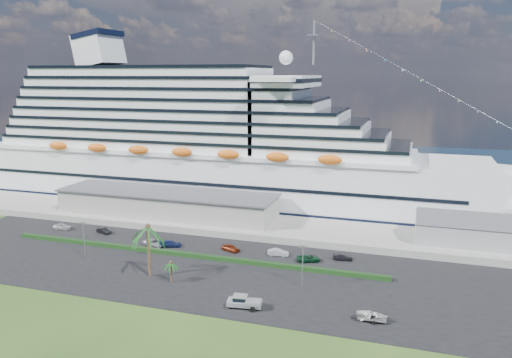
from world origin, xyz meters
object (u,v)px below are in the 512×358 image
(boat_trailer, at_px, (372,315))
(parked_car_3, at_px, (170,244))
(cruise_ship, at_px, (212,149))
(pickup_truck, at_px, (244,301))

(boat_trailer, bearing_deg, parked_car_3, 154.95)
(cruise_ship, distance_m, parked_car_3, 46.78)
(cruise_ship, distance_m, boat_trailer, 87.20)
(pickup_truck, bearing_deg, parked_car_3, 137.70)
(parked_car_3, bearing_deg, pickup_truck, -152.97)
(pickup_truck, height_order, boat_trailer, pickup_truck)
(parked_car_3, xyz_separation_m, boat_trailer, (47.73, -22.31, 0.36))
(pickup_truck, xyz_separation_m, boat_trailer, (21.40, 1.64, -0.07))
(parked_car_3, bearing_deg, boat_trailer, -135.72)
(cruise_ship, relative_size, parked_car_3, 37.58)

